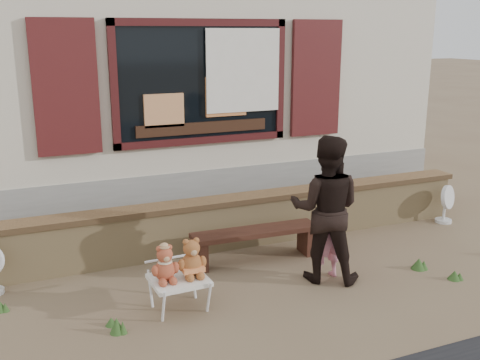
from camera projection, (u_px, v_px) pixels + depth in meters
name	position (u px, v px, depth m)	size (l,w,h in m)	color
ground	(260.00, 276.00, 6.48)	(80.00, 80.00, 0.00)	brown
shopfront	(155.00, 74.00, 9.96)	(8.04, 5.13, 4.00)	#BFB29A
brick_wall	(228.00, 222.00, 7.29)	(7.10, 0.36, 0.67)	tan
bench	(255.00, 238.00, 6.84)	(1.59, 0.40, 0.40)	black
folding_chair	(179.00, 281.00, 5.63)	(0.58, 0.51, 0.34)	silver
teddy_bear_left	(165.00, 263.00, 5.52)	(0.28, 0.24, 0.38)	brown
teddy_bear_right	(191.00, 257.00, 5.63)	(0.30, 0.26, 0.41)	brown
child	(326.00, 231.00, 6.31)	(0.41, 0.27, 1.12)	pink
adult	(326.00, 209.00, 6.21)	(0.81, 0.63, 1.66)	black
fan_right	(445.00, 204.00, 8.23)	(0.37, 0.25, 0.57)	silver
grass_tufts	(370.00, 275.00, 6.36)	(5.89, 1.75, 0.16)	#2E4F1F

